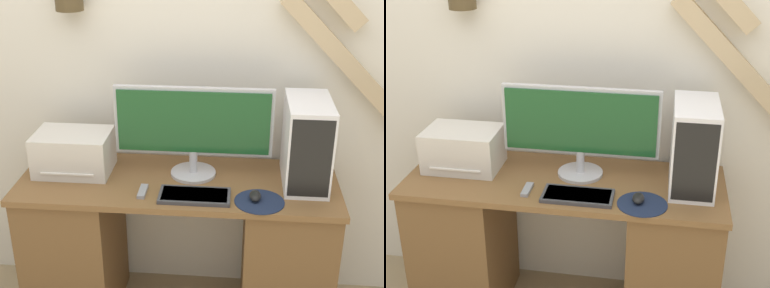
# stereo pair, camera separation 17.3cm
# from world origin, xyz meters

# --- Properties ---
(wall_back) EXTENTS (6.40, 0.18, 2.70)m
(wall_back) POSITION_xyz_m (0.00, 0.61, 1.36)
(wall_back) COLOR silver
(wall_back) RESTS_ON ground_plane
(desk) EXTENTS (1.53, 0.55, 0.80)m
(desk) POSITION_xyz_m (0.00, 0.28, 0.41)
(desk) COLOR brown
(desk) RESTS_ON ground_plane
(monitor) EXTENTS (0.75, 0.22, 0.44)m
(monitor) POSITION_xyz_m (0.07, 0.35, 1.05)
(monitor) COLOR #B7B7BC
(monitor) RESTS_ON desk
(keyboard) EXTENTS (0.32, 0.16, 0.02)m
(keyboard) POSITION_xyz_m (0.09, 0.12, 0.81)
(keyboard) COLOR #3D3D42
(keyboard) RESTS_ON desk
(mousepad) EXTENTS (0.22, 0.22, 0.00)m
(mousepad) POSITION_xyz_m (0.39, 0.10, 0.80)
(mousepad) COLOR #19233D
(mousepad) RESTS_ON desk
(mouse) EXTENTS (0.05, 0.09, 0.04)m
(mouse) POSITION_xyz_m (0.37, 0.12, 0.82)
(mouse) COLOR black
(mouse) RESTS_ON mousepad
(computer_tower) EXTENTS (0.20, 0.37, 0.41)m
(computer_tower) POSITION_xyz_m (0.60, 0.32, 1.00)
(computer_tower) COLOR white
(computer_tower) RESTS_ON desk
(printer) EXTENTS (0.36, 0.26, 0.20)m
(printer) POSITION_xyz_m (-0.52, 0.33, 0.90)
(printer) COLOR beige
(printer) RESTS_ON desk
(remote_control) EXTENTS (0.03, 0.12, 0.02)m
(remote_control) POSITION_xyz_m (-0.15, 0.14, 0.81)
(remote_control) COLOR gray
(remote_control) RESTS_ON desk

